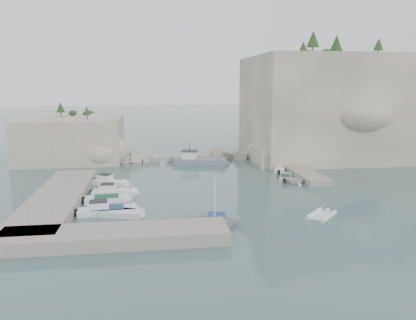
{
  "coord_description": "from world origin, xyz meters",
  "views": [
    {
      "loc": [
        -6.88,
        -43.82,
        12.55
      ],
      "look_at": [
        0.0,
        6.0,
        3.0
      ],
      "focal_mm": 35.0,
      "sensor_mm": 36.0,
      "label": 1
    }
  ],
  "objects": [
    {
      "name": "rowboat_mast",
      "position": [
        -1.52,
        -9.42,
        2.59
      ],
      "size": [
        0.1,
        0.1,
        4.2
      ],
      "primitive_type": "cylinder",
      "color": "white",
      "rests_on": "rowboat"
    },
    {
      "name": "ground",
      "position": [
        0.0,
        0.0,
        0.0
      ],
      "size": [
        400.0,
        400.0,
        0.0
      ],
      "primitive_type": "plane",
      "color": "#426163",
      "rests_on": "ground"
    },
    {
      "name": "inflatable_dinghy",
      "position": [
        8.87,
        -8.73,
        0.0
      ],
      "size": [
        3.89,
        3.92,
        0.44
      ],
      "primitive_type": null,
      "rotation": [
        0.0,
        0.0,
        0.8
      ],
      "color": "white",
      "rests_on": "ground"
    },
    {
      "name": "tender_east_d",
      "position": [
        10.98,
        14.85,
        0.0
      ],
      "size": [
        3.96,
        1.59,
        1.51
      ],
      "primitive_type": "imported",
      "rotation": [
        0.0,
        0.0,
        1.6
      ],
      "color": "white",
      "rests_on": "ground"
    },
    {
      "name": "motorboat_c",
      "position": [
        -11.93,
        -0.61,
        0.0
      ],
      "size": [
        5.23,
        2.32,
        0.7
      ],
      "primitive_type": null,
      "rotation": [
        0.0,
        0.0,
        0.1
      ],
      "color": "white",
      "rests_on": "ground"
    },
    {
      "name": "breakwater",
      "position": [
        -1.0,
        22.0,
        0.7
      ],
      "size": [
        28.0,
        3.0,
        1.4
      ],
      "primitive_type": "cube",
      "color": "beige",
      "rests_on": "ground"
    },
    {
      "name": "quay_south",
      "position": [
        -10.0,
        -12.5,
        0.55
      ],
      "size": [
        18.0,
        4.0,
        1.1
      ],
      "primitive_type": "cube",
      "color": "#9E9689",
      "rests_on": "ground"
    },
    {
      "name": "motorboat_b",
      "position": [
        -11.36,
        2.05,
        0.0
      ],
      "size": [
        5.57,
        1.97,
        1.4
      ],
      "primitive_type": null,
      "rotation": [
        0.0,
        0.0,
        -0.03
      ],
      "color": "white",
      "rests_on": "ground"
    },
    {
      "name": "vegetation",
      "position": [
        17.83,
        24.4,
        17.93
      ],
      "size": [
        53.48,
        13.88,
        13.4
      ],
      "color": "#1E4219",
      "rests_on": "ground"
    },
    {
      "name": "cliff_terrace",
      "position": [
        13.0,
        18.0,
        1.25
      ],
      "size": [
        8.0,
        10.0,
        2.5
      ],
      "primitive_type": "cube",
      "color": "beige",
      "rests_on": "ground"
    },
    {
      "name": "quay_west",
      "position": [
        -17.0,
        -1.0,
        0.55
      ],
      "size": [
        5.0,
        24.0,
        1.1
      ],
      "primitive_type": "cube",
      "color": "#9E9689",
      "rests_on": "ground"
    },
    {
      "name": "cliff_east",
      "position": [
        23.0,
        23.0,
        8.5
      ],
      "size": [
        26.0,
        22.0,
        17.0
      ],
      "primitive_type": "cube",
      "color": "beige",
      "rests_on": "ground"
    },
    {
      "name": "tender_east_b",
      "position": [
        10.4,
        6.43,
        0.0
      ],
      "size": [
        2.69,
        4.1,
        0.7
      ],
      "primitive_type": null,
      "rotation": [
        0.0,
        0.0,
        1.18
      ],
      "color": "silver",
      "rests_on": "ground"
    },
    {
      "name": "work_boat",
      "position": [
        0.46,
        18.64,
        0.0
      ],
      "size": [
        9.4,
        4.89,
        2.2
      ],
      "primitive_type": null,
      "rotation": [
        0.0,
        0.0,
        -0.26
      ],
      "color": "slate",
      "rests_on": "ground"
    },
    {
      "name": "outcrop_west",
      "position": [
        -20.0,
        25.0,
        3.5
      ],
      "size": [
        16.0,
        14.0,
        7.0
      ],
      "primitive_type": "cube",
      "color": "beige",
      "rests_on": "ground"
    },
    {
      "name": "motorboat_e",
      "position": [
        -10.03,
        -5.75,
        0.0
      ],
      "size": [
        4.84,
        3.08,
        0.7
      ],
      "primitive_type": null,
      "rotation": [
        0.0,
        0.0,
        -0.3
      ],
      "color": "silver",
      "rests_on": "ground"
    },
    {
      "name": "ledge_east",
      "position": [
        13.5,
        10.0,
        0.4
      ],
      "size": [
        3.0,
        16.0,
        0.8
      ],
      "primitive_type": "cube",
      "color": "#9E9689",
      "rests_on": "ground"
    },
    {
      "name": "rowboat",
      "position": [
        -1.52,
        -9.42,
        0.0
      ],
      "size": [
        5.48,
        4.51,
        0.99
      ],
      "primitive_type": "imported",
      "rotation": [
        0.0,
        0.0,
        1.31
      ],
      "color": "white",
      "rests_on": "ground"
    },
    {
      "name": "motorboat_a",
      "position": [
        -12.27,
        6.76,
        0.0
      ],
      "size": [
        5.33,
        3.58,
        1.4
      ],
      "primitive_type": null,
      "rotation": [
        0.0,
        0.0,
        -0.44
      ],
      "color": "white",
      "rests_on": "ground"
    },
    {
      "name": "motorboat_d",
      "position": [
        -11.43,
        -4.77,
        0.0
      ],
      "size": [
        6.39,
        2.49,
        1.4
      ],
      "primitive_type": null,
      "rotation": [
        0.0,
        0.0,
        0.1
      ],
      "color": "white",
      "rests_on": "ground"
    },
    {
      "name": "tender_east_c",
      "position": [
        11.24,
        11.38,
        0.0
      ],
      "size": [
        2.94,
        4.59,
        0.7
      ],
      "primitive_type": null,
      "rotation": [
        0.0,
        0.0,
        1.19
      ],
      "color": "white",
      "rests_on": "ground"
    },
    {
      "name": "tender_east_a",
      "position": [
        11.05,
        4.15,
        0.0
      ],
      "size": [
        3.16,
        2.79,
        1.56
      ],
      "primitive_type": "imported",
      "rotation": [
        0.0,
        0.0,
        1.49
      ],
      "color": "white",
      "rests_on": "ground"
    }
  ]
}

